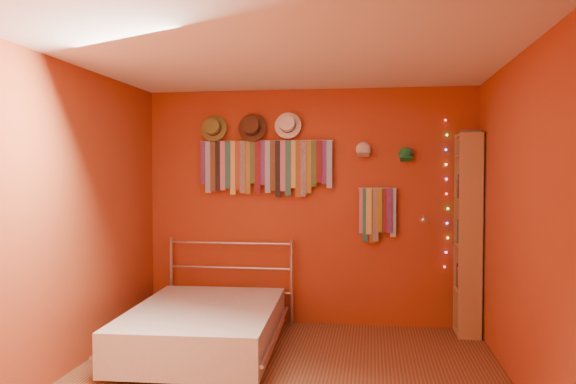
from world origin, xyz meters
The scene contains 16 objects.
ground centered at (0.00, 0.00, 0.00)m, with size 3.50×3.50×0.00m, color #57301D.
back_wall centered at (0.00, 1.75, 1.25)m, with size 3.50×0.02×2.50m, color maroon.
right_wall centered at (1.75, 0.00, 1.25)m, with size 0.02×3.50×2.50m, color maroon.
left_wall centered at (-1.75, 0.00, 1.25)m, with size 0.02×3.50×2.50m, color maroon.
ceiling centered at (0.00, 0.00, 2.50)m, with size 3.50×3.50×0.02m, color white.
tie_rack centered at (-0.46, 1.68, 1.70)m, with size 1.45×0.03×0.61m.
small_tie_rack centered at (0.73, 1.69, 1.21)m, with size 0.40×0.03×0.58m.
fedora_olive centered at (-1.02, 1.65, 2.10)m, with size 0.29×0.16×0.28m.
fedora_brown centered at (-0.60, 1.65, 2.10)m, with size 0.30×0.17×0.30m.
fedora_white centered at (-0.21, 1.65, 2.12)m, with size 0.28×0.15×0.28m.
cap_white centered at (0.58, 1.70, 1.85)m, with size 0.17×0.21×0.17m.
cap_green centered at (1.01, 1.70, 1.80)m, with size 0.16×0.21×0.16m.
fairy_lights centered at (1.42, 1.71, 1.40)m, with size 0.06×0.02×1.53m.
reading_lamp centered at (1.18, 1.54, 1.15)m, with size 0.06×0.27×0.08m.
bookshelf centered at (1.66, 1.53, 1.02)m, with size 0.25×0.34×2.00m.
bed centered at (-0.83, 0.70, 0.21)m, with size 1.45×1.91×0.91m.
Camera 1 is at (0.67, -4.20, 1.62)m, focal length 35.00 mm.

